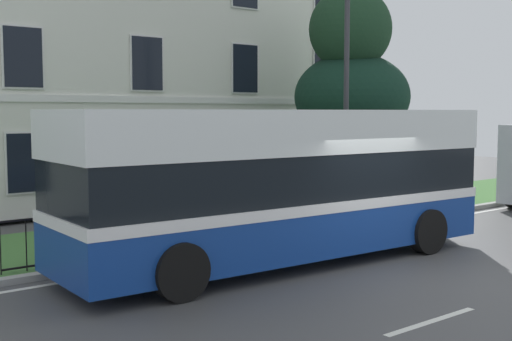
# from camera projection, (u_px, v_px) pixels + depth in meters

# --- Properties ---
(ground_plane) EXTENTS (60.00, 56.00, 0.18)m
(ground_plane) POSITION_uv_depth(u_px,v_px,m) (385.00, 269.00, 12.78)
(ground_plane) COLOR #474748
(georgian_townhouse) EXTENTS (18.94, 9.13, 11.38)m
(georgian_townhouse) POSITION_uv_depth(u_px,v_px,m) (82.00, 31.00, 23.13)
(georgian_townhouse) COLOR silver
(georgian_townhouse) RESTS_ON ground_plane
(iron_verge_railing) EXTENTS (12.54, 0.04, 0.97)m
(iron_verge_railing) POSITION_uv_depth(u_px,v_px,m) (270.00, 213.00, 15.64)
(iron_verge_railing) COLOR black
(iron_verge_railing) RESTS_ON ground_plane
(evergreen_tree) EXTENTS (3.97, 4.21, 6.77)m
(evergreen_tree) POSITION_uv_depth(u_px,v_px,m) (354.00, 109.00, 20.91)
(evergreen_tree) COLOR #423328
(evergreen_tree) RESTS_ON ground_plane
(single_decker_bus) EXTENTS (9.29, 2.93, 3.06)m
(single_decker_bus) POSITION_uv_depth(u_px,v_px,m) (284.00, 183.00, 13.14)
(single_decker_bus) COLOR navy
(single_decker_bus) RESTS_ON ground_plane
(street_lamp_post) EXTENTS (0.36, 0.24, 7.83)m
(street_lamp_post) POSITION_uv_depth(u_px,v_px,m) (347.00, 54.00, 17.52)
(street_lamp_post) COLOR #333338
(street_lamp_post) RESTS_ON ground_plane
(litter_bin) EXTENTS (0.51, 0.51, 1.19)m
(litter_bin) POSITION_uv_depth(u_px,v_px,m) (90.00, 228.00, 13.13)
(litter_bin) COLOR #4C4742
(litter_bin) RESTS_ON ground_plane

